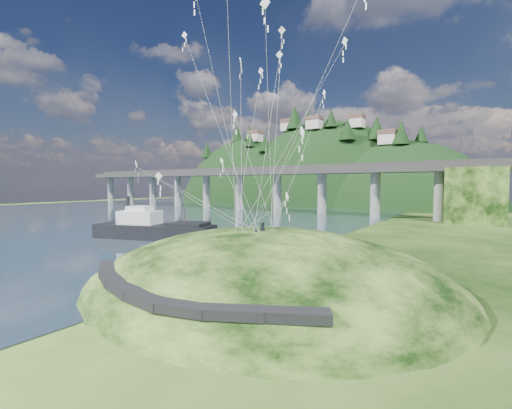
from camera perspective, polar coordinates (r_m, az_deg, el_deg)
The scene contains 10 objects.
ground at distance 36.40m, azimuth -10.83°, elevation -11.32°, with size 320.00×320.00×0.00m, color black.
water at distance 111.86m, azimuth -25.86°, elevation -1.62°, with size 240.00×240.00×0.00m, color #304659.
grass_hill at distance 33.44m, azimuth 1.79°, elevation -15.30°, with size 36.00×32.00×13.00m.
footpath at distance 24.22m, azimuth -15.11°, elevation -13.88°, with size 22.29×5.84×0.83m.
bridge at distance 107.83m, azimuth 6.12°, elevation 3.69°, with size 160.00×11.00×15.00m.
far_ridge at distance 162.93m, azimuth 9.58°, elevation -2.45°, with size 153.00×70.00×94.50m.
work_barge at distance 60.41m, azimuth -16.85°, elevation -3.77°, with size 21.22×11.89×7.18m.
wooden_dock at distance 43.01m, azimuth -6.85°, elevation -8.43°, with size 12.96×6.09×0.93m.
kite_flyers at distance 31.02m, azimuth 0.80°, elevation -3.00°, with size 1.00×1.59×1.60m.
kite_swarm at distance 33.70m, azimuth -0.94°, elevation 20.94°, with size 18.92×17.36×20.99m.
Camera 1 is at (25.21, -24.58, 9.26)m, focal length 24.00 mm.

